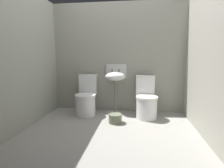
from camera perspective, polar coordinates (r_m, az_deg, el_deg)
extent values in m
cube|color=gray|center=(2.89, -0.80, -15.55)|extent=(3.09, 2.65, 0.08)
cube|color=gray|center=(3.80, 1.88, 8.21)|extent=(3.09, 0.10, 2.22)
cube|color=#969A8C|center=(3.24, -25.94, 7.24)|extent=(0.10, 2.45, 2.22)
cube|color=#9C988C|center=(2.88, 28.36, 6.99)|extent=(0.10, 2.45, 2.22)
cylinder|color=silver|center=(3.56, -8.38, -6.95)|extent=(0.40, 0.40, 0.38)
cylinder|color=silver|center=(3.51, -8.45, -3.64)|extent=(0.42, 0.42, 0.04)
cube|color=silver|center=(3.76, -7.50, 0.01)|extent=(0.37, 0.20, 0.40)
cylinder|color=white|center=(3.43, 10.88, -7.62)|extent=(0.42, 0.42, 0.38)
cylinder|color=white|center=(3.38, 10.98, -4.20)|extent=(0.44, 0.44, 0.04)
cube|color=white|center=(3.63, 10.32, -0.38)|extent=(0.38, 0.22, 0.40)
cylinder|color=#656957|center=(3.66, 1.04, -4.17)|extent=(0.04, 0.04, 0.66)
ellipsoid|color=silver|center=(3.58, 1.06, 2.38)|extent=(0.40, 0.32, 0.18)
cube|color=silver|center=(3.74, 1.36, 4.19)|extent=(0.42, 0.04, 0.28)
cylinder|color=#656957|center=(3.64, 0.08, 4.38)|extent=(0.04, 0.04, 0.06)
cylinder|color=#656957|center=(3.62, 2.28, 4.35)|extent=(0.04, 0.04, 0.06)
cylinder|color=#656957|center=(3.19, 1.02, -10.88)|extent=(0.23, 0.23, 0.15)
torus|color=#616B52|center=(3.16, 1.03, -9.57)|extent=(0.24, 0.24, 0.02)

